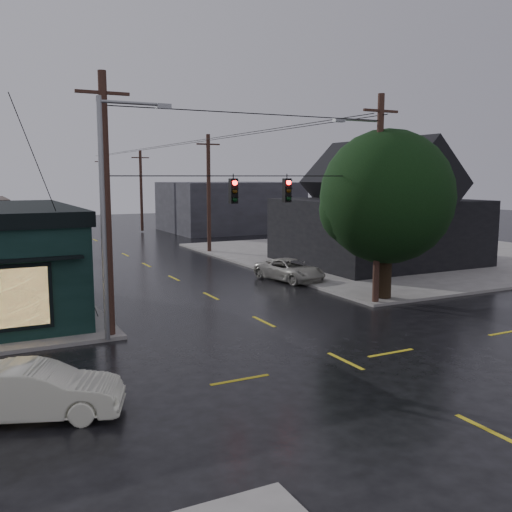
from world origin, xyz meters
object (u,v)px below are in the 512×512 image
corner_tree (387,197)px  suv_silver (290,270)px  utility_pole_nw (111,338)px  utility_pole_ne (375,304)px  sedan_cream (36,391)px

corner_tree → suv_silver: 8.50m
corner_tree → suv_silver: (-1.46, 6.99, -4.60)m
corner_tree → suv_silver: corner_tree is taller
suv_silver → corner_tree: bearing=-90.9°
utility_pole_nw → utility_pole_ne: bearing=0.0°
utility_pole_ne → sedan_cream: size_ratio=2.30×
corner_tree → suv_silver: size_ratio=1.78×
corner_tree → utility_pole_ne: corner_tree is taller
corner_tree → utility_pole_ne: bearing=-152.0°
corner_tree → suv_silver: bearing=101.8°
utility_pole_nw → sedan_cream: utility_pole_nw is taller
utility_pole_ne → corner_tree: bearing=28.0°
corner_tree → utility_pole_ne: (-0.96, -0.51, -5.26)m
utility_pole_ne → sedan_cream: (-16.45, -6.64, 0.73)m
utility_pole_nw → sedan_cream: (-3.45, -6.64, 0.73)m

